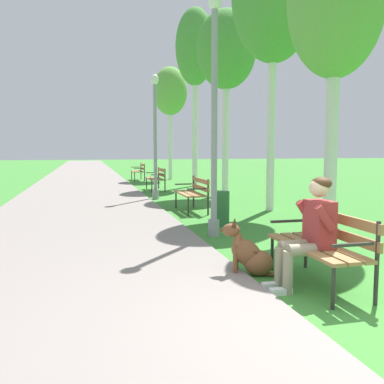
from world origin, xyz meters
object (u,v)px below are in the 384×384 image
at_px(park_bench_far, 157,177).
at_px(park_bench_furthest, 139,170).
at_px(person_seated_on_near_bench, 310,229).
at_px(birch_tree_second, 336,2).
at_px(lamp_post_mid, 155,135).
at_px(birch_tree_fourth, 226,51).
at_px(park_bench_mid, 193,191).
at_px(birch_tree_fifth, 195,49).
at_px(birch_tree_sixth, 170,92).
at_px(lamp_post_near, 214,113).
at_px(park_bench_near, 323,241).
at_px(litter_bin, 221,208).
at_px(dog_brown, 250,255).

bearing_deg(park_bench_far, park_bench_furthest, 90.28).
bearing_deg(person_seated_on_near_bench, park_bench_furthest, 89.43).
height_order(park_bench_furthest, birch_tree_second, birch_tree_second).
bearing_deg(park_bench_far, lamp_post_mid, -100.21).
distance_m(park_bench_far, birch_tree_fourth, 5.14).
relative_size(park_bench_mid, park_bench_far, 1.00).
height_order(park_bench_far, park_bench_furthest, same).
bearing_deg(birch_tree_fourth, birch_tree_fifth, 93.24).
bearing_deg(birch_tree_sixth, birch_tree_fourth, -86.43).
bearing_deg(park_bench_furthest, lamp_post_mid, -93.33).
bearing_deg(park_bench_furthest, park_bench_far, -89.72).
bearing_deg(birch_tree_sixth, birch_tree_second, -89.28).
distance_m(lamp_post_near, birch_tree_fifth, 10.85).
bearing_deg(park_bench_near, park_bench_mid, 90.09).
distance_m(park_bench_near, birch_tree_second, 4.84).
bearing_deg(person_seated_on_near_bench, litter_bin, 86.41).
distance_m(park_bench_far, lamp_post_near, 8.72).
height_order(lamp_post_near, lamp_post_mid, lamp_post_near).
bearing_deg(lamp_post_near, person_seated_on_near_bench, -86.25).
relative_size(park_bench_near, park_bench_far, 1.00).
relative_size(birch_tree_second, birch_tree_sixth, 0.99).
distance_m(birch_tree_second, litter_bin, 4.32).
height_order(dog_brown, litter_bin, dog_brown).
xyz_separation_m(park_bench_near, birch_tree_sixth, (1.59, 16.89, 3.89)).
bearing_deg(litter_bin, birch_tree_second, -34.65).
bearing_deg(park_bench_near, litter_bin, 89.40).
relative_size(dog_brown, birch_tree_fifth, 0.11).
xyz_separation_m(park_bench_furthest, lamp_post_near, (-0.36, -13.83, 1.67)).
bearing_deg(park_bench_far, birch_tree_second, -78.52).
relative_size(park_bench_furthest, lamp_post_near, 0.36).
bearing_deg(park_bench_far, lamp_post_near, -92.61).
relative_size(lamp_post_near, birch_tree_second, 0.76).
height_order(lamp_post_near, birch_tree_fifth, birch_tree_fifth).
xyz_separation_m(park_bench_mid, park_bench_far, (-0.00, 5.54, 0.00)).
distance_m(birch_tree_second, birch_tree_fifth, 10.37).
distance_m(park_bench_furthest, birch_tree_sixth, 4.22).
bearing_deg(park_bench_mid, park_bench_near, -89.91).
relative_size(park_bench_near, person_seated_on_near_bench, 1.20).
xyz_separation_m(park_bench_far, birch_tree_sixth, (1.60, 5.44, 3.89)).
bearing_deg(person_seated_on_near_bench, dog_brown, 125.57).
height_order(park_bench_furthest, lamp_post_near, lamp_post_near).
bearing_deg(birch_tree_fourth, park_bench_far, 137.16).
bearing_deg(litter_bin, lamp_post_near, -114.52).
height_order(park_bench_mid, park_bench_furthest, same).
relative_size(birch_tree_fifth, birch_tree_sixth, 1.29).
bearing_deg(birch_tree_fifth, park_bench_furthest, 116.55).
distance_m(birch_tree_fifth, birch_tree_sixth, 4.14).
bearing_deg(birch_tree_fifth, dog_brown, -101.46).
height_order(park_bench_near, birch_tree_second, birch_tree_second).
bearing_deg(birch_tree_fourth, birch_tree_second, -92.35).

